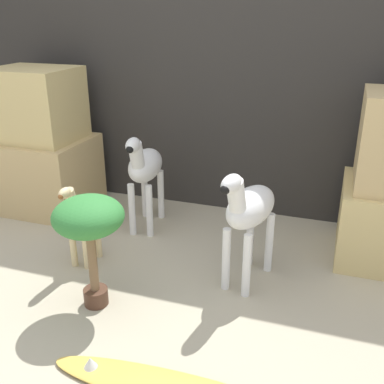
# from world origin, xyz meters

# --- Properties ---
(ground_plane) EXTENTS (14.00, 14.00, 0.00)m
(ground_plane) POSITION_xyz_m (0.00, 0.00, 0.00)
(ground_plane) COLOR #B2A88E
(wall_back) EXTENTS (6.40, 0.08, 2.20)m
(wall_back) POSITION_xyz_m (0.00, 1.70, 1.10)
(wall_back) COLOR #2D2B28
(wall_back) RESTS_ON ground_plane
(rock_pillar_left) EXTENTS (0.71, 0.60, 1.06)m
(rock_pillar_left) POSITION_xyz_m (-1.27, 1.25, 0.48)
(rock_pillar_left) COLOR tan
(rock_pillar_left) RESTS_ON ground_plane
(zebra_right) EXTENTS (0.30, 0.55, 0.71)m
(zebra_right) POSITION_xyz_m (0.44, 0.71, 0.44)
(zebra_right) COLOR white
(zebra_right) RESTS_ON ground_plane
(zebra_left) EXTENTS (0.26, 0.55, 0.71)m
(zebra_left) POSITION_xyz_m (-0.38, 1.16, 0.44)
(zebra_left) COLOR white
(zebra_left) RESTS_ON ground_plane
(giraffe_figurine) EXTENTS (0.15, 0.32, 0.54)m
(giraffe_figurine) POSITION_xyz_m (-0.54, 0.60, 0.28)
(giraffe_figurine) COLOR beige
(giraffe_figurine) RESTS_ON ground_plane
(potted_palm_front) EXTENTS (0.35, 0.35, 0.61)m
(potted_palm_front) POSITION_xyz_m (-0.26, 0.24, 0.48)
(potted_palm_front) COLOR #513323
(potted_palm_front) RESTS_ON ground_plane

